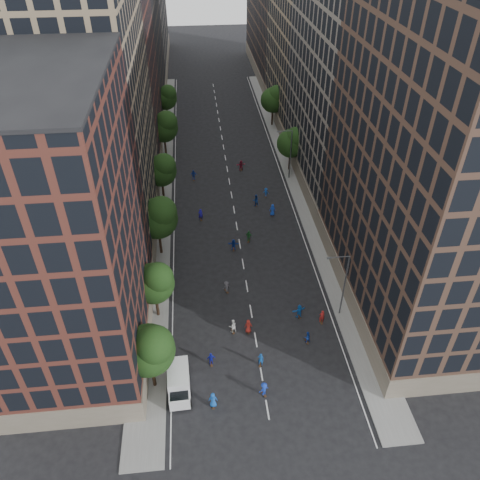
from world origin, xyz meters
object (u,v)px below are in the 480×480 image
Objects in this scene: cargo_van at (179,382)px; skater_1 at (261,359)px; streetlamp_near at (343,282)px; skater_0 at (213,400)px; skater_2 at (307,337)px; streetlamp_far at (289,152)px.

cargo_van is 9.03m from skater_1.
streetlamp_near reaches higher than skater_1.
streetlamp_near reaches higher than skater_0.
cargo_van is 3.28× the size of skater_2.
cargo_van reaches higher than skater_0.
skater_0 is at bearing 59.54° from skater_1.
streetlamp_near is 33.00m from streetlamp_far.
skater_1 is (8.69, 2.38, -0.51)m from cargo_van.
streetlamp_near is at bearing 23.18° from cargo_van.
skater_1 is at bearing 16.50° from skater_2.
streetlamp_near is at bearing -90.00° from streetlamp_far.
streetlamp_far is 6.01× the size of skater_2.
streetlamp_near is at bearing -128.20° from skater_1.
cargo_van reaches higher than skater_2.
streetlamp_far is 37.44m from skater_2.
skater_0 is (-15.68, -11.00, -4.24)m from streetlamp_near.
cargo_van is 2.88× the size of skater_1.
skater_2 is (11.02, 7.11, -0.18)m from skater_0.
streetlamp_near is 5.28× the size of skater_1.
streetlamp_far is 5.28× the size of skater_1.
cargo_van is at bearing -114.41° from streetlamp_far.
skater_1 is at bearing -138.49° from skater_0.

